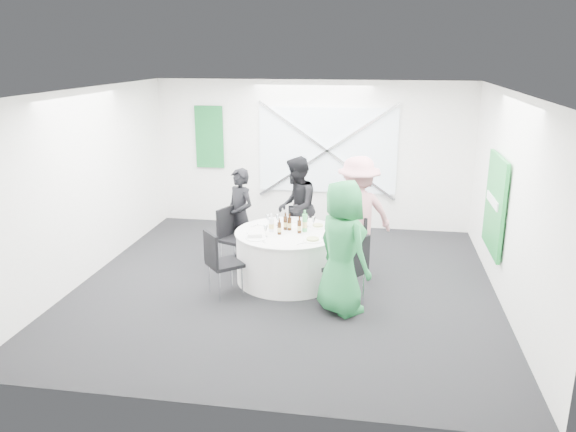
% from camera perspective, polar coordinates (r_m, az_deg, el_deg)
% --- Properties ---
extents(floor, '(6.00, 6.00, 0.00)m').
position_cam_1_polar(floor, '(8.32, -0.22, -7.01)').
color(floor, black).
rests_on(floor, ground).
extents(ceiling, '(6.00, 6.00, 0.00)m').
position_cam_1_polar(ceiling, '(7.65, -0.25, 12.61)').
color(ceiling, white).
rests_on(ceiling, wall_back).
extents(wall_back, '(6.00, 0.00, 6.00)m').
position_cam_1_polar(wall_back, '(10.77, 2.43, 6.23)').
color(wall_back, white).
rests_on(wall_back, floor).
extents(wall_front, '(6.00, 0.00, 6.00)m').
position_cam_1_polar(wall_front, '(5.07, -5.90, -5.81)').
color(wall_front, white).
rests_on(wall_front, floor).
extents(wall_left, '(0.00, 6.00, 6.00)m').
position_cam_1_polar(wall_left, '(8.86, -19.77, 3.01)').
color(wall_left, white).
rests_on(wall_left, floor).
extents(wall_right, '(0.00, 6.00, 6.00)m').
position_cam_1_polar(wall_right, '(7.95, 21.61, 1.36)').
color(wall_right, white).
rests_on(wall_right, floor).
extents(window_panel, '(2.60, 0.03, 1.60)m').
position_cam_1_polar(window_panel, '(10.68, 4.02, 6.66)').
color(window_panel, silver).
rests_on(window_panel, wall_back).
extents(window_brace_a, '(2.63, 0.05, 1.84)m').
position_cam_1_polar(window_brace_a, '(10.64, 4.00, 6.63)').
color(window_brace_a, silver).
rests_on(window_brace_a, window_panel).
extents(window_brace_b, '(2.63, 0.05, 1.84)m').
position_cam_1_polar(window_brace_b, '(10.64, 4.00, 6.63)').
color(window_brace_b, silver).
rests_on(window_brace_b, window_panel).
extents(green_banner, '(0.55, 0.04, 1.20)m').
position_cam_1_polar(green_banner, '(11.09, -8.00, 7.95)').
color(green_banner, '#125C27').
rests_on(green_banner, wall_back).
extents(green_sign, '(0.05, 1.20, 1.40)m').
position_cam_1_polar(green_sign, '(8.56, 20.28, 1.13)').
color(green_sign, '#188531').
rests_on(green_sign, wall_right).
extents(banquet_table, '(1.56, 1.56, 0.76)m').
position_cam_1_polar(banquet_table, '(8.36, 0.00, -4.07)').
color(banquet_table, silver).
rests_on(banquet_table, floor).
extents(chair_back, '(0.38, 0.38, 0.82)m').
position_cam_1_polar(chair_back, '(9.36, 1.03, -1.18)').
color(chair_back, black).
rests_on(chair_back, floor).
extents(chair_back_left, '(0.57, 0.57, 0.95)m').
position_cam_1_polar(chair_back_left, '(8.87, -5.74, -1.71)').
color(chair_back_left, black).
rests_on(chair_back_left, floor).
extents(chair_back_right, '(0.56, 0.56, 0.91)m').
position_cam_1_polar(chair_back_right, '(8.65, 6.64, -2.38)').
color(chair_back_right, black).
rests_on(chair_back_right, floor).
extents(chair_front_right, '(0.63, 0.63, 0.99)m').
position_cam_1_polar(chair_front_right, '(7.50, 6.37, -5.00)').
color(chair_front_right, black).
rests_on(chair_front_right, floor).
extents(chair_front_left, '(0.61, 0.61, 0.95)m').
position_cam_1_polar(chair_front_left, '(7.82, -7.01, -4.33)').
color(chair_front_left, black).
rests_on(chair_front_left, floor).
extents(person_man_back_left, '(0.67, 0.63, 1.53)m').
position_cam_1_polar(person_man_back_left, '(9.04, -4.89, 0.04)').
color(person_man_back_left, black).
rests_on(person_man_back_left, floor).
extents(person_man_back, '(0.47, 0.83, 1.67)m').
position_cam_1_polar(person_man_back, '(9.22, 0.85, 0.89)').
color(person_man_back, black).
rests_on(person_man_back, floor).
extents(person_woman_pink, '(1.29, 1.04, 1.81)m').
position_cam_1_polar(person_woman_pink, '(8.61, 7.08, 0.10)').
color(person_woman_pink, '#C88187').
rests_on(person_woman_pink, floor).
extents(person_woman_green, '(1.00, 1.02, 1.77)m').
position_cam_1_polar(person_woman_green, '(7.24, 5.54, -3.22)').
color(person_woman_green, '#217A3C').
rests_on(person_woman_green, floor).
extents(plate_back, '(0.27, 0.27, 0.01)m').
position_cam_1_polar(plate_back, '(8.75, 0.66, -0.44)').
color(plate_back, white).
rests_on(plate_back, banquet_table).
extents(plate_back_left, '(0.28, 0.28, 0.01)m').
position_cam_1_polar(plate_back_left, '(8.61, -2.25, -0.76)').
color(plate_back_left, white).
rests_on(plate_back_left, banquet_table).
extents(plate_back_right, '(0.25, 0.25, 0.04)m').
position_cam_1_polar(plate_back_right, '(8.46, 3.05, -1.02)').
color(plate_back_right, white).
rests_on(plate_back_right, banquet_table).
extents(plate_front_right, '(0.27, 0.27, 0.04)m').
position_cam_1_polar(plate_front_right, '(7.84, 2.53, -2.43)').
color(plate_front_right, white).
rests_on(plate_front_right, banquet_table).
extents(plate_front_left, '(0.30, 0.30, 0.01)m').
position_cam_1_polar(plate_front_left, '(7.94, -3.28, -2.25)').
color(plate_front_left, white).
rests_on(plate_front_left, banquet_table).
extents(napkin, '(0.22, 0.18, 0.05)m').
position_cam_1_polar(napkin, '(7.97, -3.40, -1.94)').
color(napkin, silver).
rests_on(napkin, plate_front_left).
extents(beer_bottle_a, '(0.06, 0.06, 0.26)m').
position_cam_1_polar(beer_bottle_a, '(8.30, -0.27, -0.72)').
color(beer_bottle_a, '#351B09').
rests_on(beer_bottle_a, banquet_table).
extents(beer_bottle_b, '(0.06, 0.06, 0.25)m').
position_cam_1_polar(beer_bottle_b, '(8.28, 0.15, -0.81)').
color(beer_bottle_b, '#351B09').
rests_on(beer_bottle_b, banquet_table).
extents(beer_bottle_c, '(0.06, 0.06, 0.25)m').
position_cam_1_polar(beer_bottle_c, '(8.15, 1.16, -1.10)').
color(beer_bottle_c, '#351B09').
rests_on(beer_bottle_c, banquet_table).
extents(beer_bottle_d, '(0.06, 0.06, 0.24)m').
position_cam_1_polar(beer_bottle_d, '(8.09, -0.89, -1.26)').
color(beer_bottle_d, '#351B09').
rests_on(beer_bottle_d, banquet_table).
extents(green_water_bottle, '(0.08, 0.08, 0.32)m').
position_cam_1_polar(green_water_bottle, '(8.21, 1.71, -0.71)').
color(green_water_bottle, '#43AF59').
rests_on(green_water_bottle, banquet_table).
extents(clear_water_bottle, '(0.08, 0.08, 0.27)m').
position_cam_1_polar(clear_water_bottle, '(8.21, -1.70, -0.89)').
color(clear_water_bottle, white).
rests_on(clear_water_bottle, banquet_table).
extents(wine_glass_a, '(0.07, 0.07, 0.17)m').
position_cam_1_polar(wine_glass_a, '(8.44, 1.92, -0.26)').
color(wine_glass_a, white).
rests_on(wine_glass_a, banquet_table).
extents(wine_glass_b, '(0.07, 0.07, 0.17)m').
position_cam_1_polar(wine_glass_b, '(8.50, -1.07, -0.14)').
color(wine_glass_b, white).
rests_on(wine_glass_b, banquet_table).
extents(wine_glass_c, '(0.07, 0.07, 0.17)m').
position_cam_1_polar(wine_glass_c, '(8.49, -2.06, -0.17)').
color(wine_glass_c, white).
rests_on(wine_glass_c, banquet_table).
extents(wine_glass_d, '(0.07, 0.07, 0.17)m').
position_cam_1_polar(wine_glass_d, '(7.98, -2.29, -1.26)').
color(wine_glass_d, white).
rests_on(wine_glass_d, banquet_table).
extents(wine_glass_e, '(0.07, 0.07, 0.17)m').
position_cam_1_polar(wine_glass_e, '(8.38, 2.61, -0.39)').
color(wine_glass_e, white).
rests_on(wine_glass_e, banquet_table).
extents(fork_a, '(0.11, 0.12, 0.01)m').
position_cam_1_polar(fork_a, '(8.11, -3.93, -1.91)').
color(fork_a, silver).
rests_on(fork_a, banquet_table).
extents(knife_a, '(0.12, 0.12, 0.01)m').
position_cam_1_polar(knife_a, '(7.81, -2.59, -2.62)').
color(knife_a, silver).
rests_on(knife_a, banquet_table).
extents(fork_b, '(0.09, 0.14, 0.01)m').
position_cam_1_polar(fork_b, '(8.69, -2.14, -0.61)').
color(fork_b, silver).
rests_on(fork_b, banquet_table).
extents(knife_b, '(0.10, 0.13, 0.01)m').
position_cam_1_polar(knife_b, '(8.50, -3.45, -1.02)').
color(knife_b, silver).
rests_on(knife_b, banquet_table).
extents(fork_c, '(0.12, 0.12, 0.01)m').
position_cam_1_polar(fork_c, '(7.72, 1.33, -2.84)').
color(fork_c, silver).
rests_on(fork_c, banquet_table).
extents(knife_c, '(0.10, 0.13, 0.01)m').
position_cam_1_polar(knife_c, '(8.01, 3.69, -2.15)').
color(knife_c, silver).
rests_on(knife_c, banquet_table).
extents(fork_d, '(0.15, 0.02, 0.01)m').
position_cam_1_polar(fork_d, '(8.73, 1.64, -0.52)').
color(fork_d, silver).
rests_on(fork_d, banquet_table).
extents(knife_d, '(0.15, 0.03, 0.01)m').
position_cam_1_polar(knife_d, '(8.77, -0.85, -0.44)').
color(knife_d, silver).
rests_on(knife_d, banquet_table).
extents(fork_e, '(0.09, 0.14, 0.01)m').
position_cam_1_polar(fork_e, '(8.28, 3.99, -1.53)').
color(fork_e, silver).
rests_on(fork_e, banquet_table).
extents(knife_e, '(0.08, 0.14, 0.01)m').
position_cam_1_polar(knife_e, '(8.55, 3.20, -0.91)').
color(knife_e, silver).
rests_on(knife_e, banquet_table).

